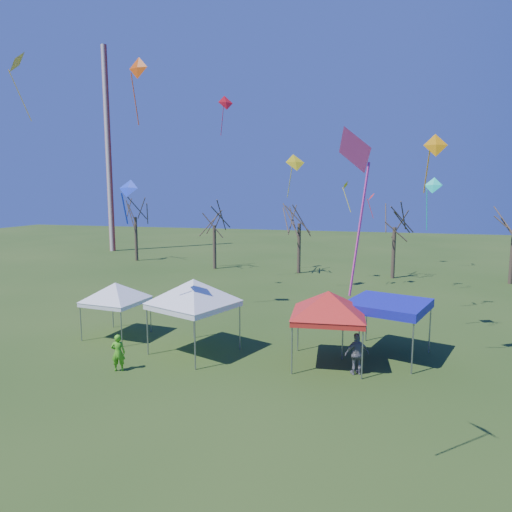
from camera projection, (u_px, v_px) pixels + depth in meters
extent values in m
plane|color=#274415|center=(256.00, 379.00, 18.62)|extent=(140.00, 140.00, 0.00)
cylinder|color=silver|center=(108.00, 151.00, 56.48)|extent=(0.70, 0.70, 25.00)
cylinder|color=#3D2D21|center=(136.00, 239.00, 49.77)|extent=(0.32, 0.32, 4.78)
cylinder|color=#3D2D21|center=(215.00, 247.00, 44.63)|extent=(0.32, 0.32, 4.28)
cylinder|color=#3D2D21|center=(299.00, 248.00, 42.22)|extent=(0.32, 0.32, 4.64)
cylinder|color=#3D2D21|center=(394.00, 253.00, 39.77)|extent=(0.32, 0.32, 4.49)
cylinder|color=#3D2D21|center=(512.00, 257.00, 37.37)|extent=(0.32, 0.32, 4.47)
cylinder|color=gray|center=(81.00, 324.00, 23.23)|extent=(0.05, 0.05, 1.79)
cylinder|color=gray|center=(113.00, 312.00, 25.54)|extent=(0.05, 0.05, 1.79)
cylinder|color=gray|center=(121.00, 329.00, 22.34)|extent=(0.05, 0.05, 1.79)
cylinder|color=gray|center=(151.00, 316.00, 24.65)|extent=(0.05, 0.05, 1.79)
cube|color=white|center=(116.00, 301.00, 23.79)|extent=(2.95, 2.95, 0.21)
pyramid|color=white|center=(115.00, 283.00, 23.65)|extent=(3.77, 3.77, 0.89)
cylinder|color=gray|center=(147.00, 332.00, 21.25)|extent=(0.07, 0.07, 2.19)
cylinder|color=gray|center=(194.00, 317.00, 23.69)|extent=(0.07, 0.07, 2.19)
cylinder|color=gray|center=(195.00, 345.00, 19.44)|extent=(0.07, 0.07, 2.19)
cylinder|color=gray|center=(240.00, 328.00, 21.88)|extent=(0.07, 0.07, 2.19)
cube|color=white|center=(194.00, 305.00, 21.39)|extent=(4.27, 4.27, 0.26)
pyramid|color=white|center=(193.00, 279.00, 21.21)|extent=(4.32, 4.32, 1.09)
cylinder|color=gray|center=(292.00, 351.00, 18.98)|extent=(0.06, 0.06, 2.04)
cylinder|color=gray|center=(298.00, 330.00, 21.76)|extent=(0.06, 0.06, 2.04)
cylinder|color=gray|center=(362.00, 355.00, 18.48)|extent=(0.06, 0.06, 2.04)
cylinder|color=gray|center=(359.00, 333.00, 21.26)|extent=(0.06, 0.06, 2.04)
cube|color=red|center=(328.00, 316.00, 19.96)|extent=(3.31, 3.31, 0.25)
pyramid|color=red|center=(329.00, 291.00, 19.79)|extent=(4.32, 4.32, 1.02)
cylinder|color=gray|center=(343.00, 336.00, 20.65)|extent=(0.07, 0.07, 2.21)
cylinder|color=gray|center=(366.00, 320.00, 23.21)|extent=(0.07, 0.07, 2.21)
cylinder|color=gray|center=(412.00, 349.00, 18.97)|extent=(0.07, 0.07, 2.21)
cylinder|color=gray|center=(430.00, 330.00, 21.53)|extent=(0.07, 0.07, 2.21)
cube|color=#0F12A4|center=(388.00, 307.00, 20.91)|extent=(4.20, 4.20, 0.27)
cube|color=#0F12A4|center=(388.00, 303.00, 20.88)|extent=(4.20, 4.20, 0.13)
imported|color=#4FBC1E|center=(118.00, 353.00, 19.37)|extent=(0.68, 0.56, 1.60)
imported|color=slate|center=(357.00, 354.00, 18.99)|extent=(1.13, 0.83, 1.78)
cone|color=#FF9F0D|center=(436.00, 145.00, 18.21)|extent=(0.99, 0.47, 0.94)
cube|color=#FF9F0D|center=(427.00, 172.00, 18.39)|extent=(0.13, 0.63, 1.68)
cone|color=gold|center=(295.00, 162.00, 33.08)|extent=(1.73, 1.55, 1.30)
cube|color=gold|center=(290.00, 182.00, 33.16)|extent=(0.50, 0.77, 2.20)
cone|color=#0DD1AD|center=(433.00, 185.00, 23.08)|extent=(0.97, 0.67, 0.84)
cube|color=#0DD1AD|center=(427.00, 210.00, 23.39)|extent=(0.20, 0.52, 2.09)
cone|color=red|center=(371.00, 196.00, 35.11)|extent=(0.66, 0.85, 0.64)
cube|color=red|center=(370.00, 209.00, 35.50)|extent=(0.55, 0.14, 1.53)
cone|color=#EA34A2|center=(356.00, 149.00, 10.62)|extent=(1.33, 1.40, 1.11)
cube|color=#EA34A2|center=(359.00, 230.00, 10.69)|extent=(0.39, 0.34, 3.13)
cone|color=#1433DE|center=(128.00, 188.00, 18.55)|extent=(0.84, 0.51, 0.74)
cube|color=#1433DE|center=(125.00, 209.00, 18.71)|extent=(0.05, 0.44, 1.29)
cone|color=red|center=(226.00, 102.00, 39.23)|extent=(1.45, 1.38, 1.30)
cube|color=red|center=(222.00, 121.00, 39.29)|extent=(0.51, 0.58, 2.43)
cone|color=#DC4B0B|center=(138.00, 68.00, 25.30)|extent=(1.27, 0.49, 1.23)
cube|color=#DC4B0B|center=(135.00, 99.00, 25.64)|extent=(0.13, 0.56, 2.76)
cone|color=yellow|center=(345.00, 185.00, 34.19)|extent=(0.56, 0.76, 0.63)
cube|color=yellow|center=(347.00, 200.00, 34.65)|extent=(0.73, 0.27, 1.91)
cone|color=yellow|center=(16.00, 61.00, 23.13)|extent=(1.45, 1.59, 1.14)
cube|color=yellow|center=(20.00, 96.00, 23.79)|extent=(0.83, 0.55, 2.55)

